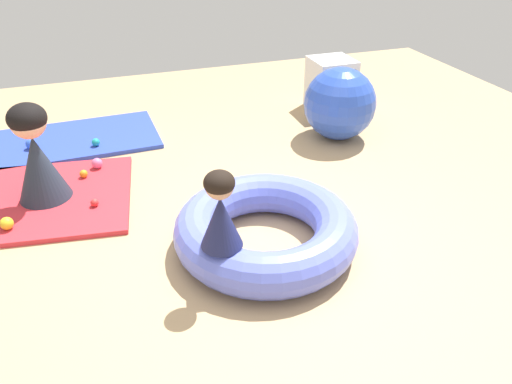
# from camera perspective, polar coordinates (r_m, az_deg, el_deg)

# --- Properties ---
(ground_plane) EXTENTS (8.00, 8.00, 0.00)m
(ground_plane) POSITION_cam_1_polar(r_m,az_deg,el_deg) (3.45, -1.31, -5.91)
(ground_plane) COLOR tan
(gym_mat_front) EXTENTS (1.57, 0.95, 0.04)m
(gym_mat_front) POSITION_cam_1_polar(r_m,az_deg,el_deg) (5.16, -19.99, 5.70)
(gym_mat_front) COLOR #2D47B7
(gym_mat_front) RESTS_ON ground
(gym_mat_near_left) EXTENTS (1.42, 1.33, 0.04)m
(gym_mat_near_left) POSITION_cam_1_polar(r_m,az_deg,el_deg) (4.22, -22.87, -0.72)
(gym_mat_near_left) COLOR red
(gym_mat_near_left) RESTS_ON ground
(inflatable_cushion) EXTENTS (1.23, 1.23, 0.29)m
(inflatable_cushion) POSITION_cam_1_polar(r_m,az_deg,el_deg) (3.33, 1.13, -4.32)
(inflatable_cushion) COLOR #6070E5
(inflatable_cushion) RESTS_ON ground
(child_in_navy) EXTENTS (0.35, 0.35, 0.49)m
(child_in_navy) POSITION_cam_1_polar(r_m,az_deg,el_deg) (2.82, -4.11, -2.16)
(child_in_navy) COLOR navy
(child_in_navy) RESTS_ON inflatable_cushion
(adult_seated) EXTENTS (0.52, 0.52, 0.77)m
(adult_seated) POSITION_cam_1_polar(r_m,az_deg,el_deg) (4.04, -24.00, 4.03)
(adult_seated) COLOR #232D3D
(adult_seated) RESTS_ON gym_mat_near_left
(play_ball_red) EXTENTS (0.06, 0.06, 0.06)m
(play_ball_red) POSITION_cam_1_polar(r_m,az_deg,el_deg) (3.94, -18.09, -1.18)
(play_ball_red) COLOR red
(play_ball_red) RESTS_ON gym_mat_near_left
(play_ball_yellow) EXTENTS (0.09, 0.09, 0.09)m
(play_ball_yellow) POSITION_cam_1_polar(r_m,az_deg,el_deg) (3.90, -26.76, -3.25)
(play_ball_yellow) COLOR yellow
(play_ball_yellow) RESTS_ON gym_mat_near_left
(play_ball_green) EXTENTS (0.07, 0.07, 0.07)m
(play_ball_green) POSITION_cam_1_polar(r_m,az_deg,el_deg) (4.64, -24.34, 2.60)
(play_ball_green) COLOR green
(play_ball_green) RESTS_ON gym_mat_near_left
(play_ball_blue) EXTENTS (0.10, 0.10, 0.10)m
(play_ball_blue) POSITION_cam_1_polar(r_m,az_deg,el_deg) (5.06, -24.48, 5.06)
(play_ball_blue) COLOR blue
(play_ball_blue) RESTS_ON gym_mat_front
(play_ball_teal) EXTENTS (0.07, 0.07, 0.07)m
(play_ball_teal) POSITION_cam_1_polar(r_m,az_deg,el_deg) (4.90, -17.96, 5.47)
(play_ball_teal) COLOR teal
(play_ball_teal) RESTS_ON gym_mat_front
(play_ball_pink) EXTENTS (0.09, 0.09, 0.09)m
(play_ball_pink) POSITION_cam_1_polar(r_m,az_deg,el_deg) (4.48, -17.83, 3.17)
(play_ball_pink) COLOR pink
(play_ball_pink) RESTS_ON gym_mat_near_left
(play_ball_orange) EXTENTS (0.07, 0.07, 0.07)m
(play_ball_orange) POSITION_cam_1_polar(r_m,az_deg,el_deg) (4.37, -19.23, 1.99)
(play_ball_orange) COLOR orange
(play_ball_orange) RESTS_ON gym_mat_near_left
(exercise_ball_large) EXTENTS (0.69, 0.69, 0.69)m
(exercise_ball_large) POSITION_cam_1_polar(r_m,az_deg,el_deg) (4.89, 9.61, 9.99)
(exercise_ball_large) COLOR blue
(exercise_ball_large) RESTS_ON ground
(storage_cube) EXTENTS (0.44, 0.44, 0.56)m
(storage_cube) POSITION_cam_1_polar(r_m,az_deg,el_deg) (5.60, 8.70, 12.06)
(storage_cube) COLOR silver
(storage_cube) RESTS_ON ground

